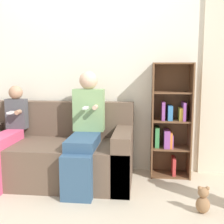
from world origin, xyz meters
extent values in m
plane|color=beige|center=(0.00, 0.00, 0.00)|extent=(14.00, 14.00, 0.00)
cube|color=silver|center=(0.00, 1.00, 1.27)|extent=(10.00, 0.06, 2.55)
cube|color=brown|center=(-0.35, 0.42, 0.23)|extent=(1.84, 0.71, 0.45)
cube|color=brown|center=(-0.35, 0.85, 0.44)|extent=(1.84, 0.15, 0.89)
cube|color=brown|center=(0.47, 0.42, 0.31)|extent=(0.19, 0.71, 0.62)
cube|color=#335170|center=(0.05, 0.00, 0.23)|extent=(0.31, 0.12, 0.45)
cube|color=#335170|center=(0.05, 0.33, 0.51)|extent=(0.31, 0.53, 0.11)
cube|color=#84AD70|center=(0.05, 0.67, 0.81)|extent=(0.36, 0.16, 0.49)
sphere|color=beige|center=(0.05, 0.67, 1.16)|extent=(0.21, 0.21, 0.21)
cylinder|color=beige|center=(0.15, 0.54, 0.86)|extent=(0.05, 0.10, 0.05)
cube|color=white|center=(0.05, 0.49, 0.86)|extent=(0.05, 0.12, 0.02)
cube|color=#DB4C75|center=(-0.86, 0.35, 0.51)|extent=(0.21, 0.58, 0.11)
cube|color=#4C4C51|center=(-0.86, 0.70, 0.75)|extent=(0.25, 0.11, 0.37)
sphere|color=tan|center=(-0.86, 0.70, 1.01)|extent=(0.17, 0.17, 0.17)
cylinder|color=tan|center=(-0.79, 0.59, 0.78)|extent=(0.05, 0.10, 0.05)
cube|color=white|center=(-0.86, 0.54, 0.78)|extent=(0.05, 0.12, 0.02)
cube|color=brown|center=(0.80, 0.80, 0.68)|extent=(0.02, 0.31, 1.36)
cube|color=brown|center=(1.24, 0.80, 0.68)|extent=(0.02, 0.31, 1.36)
cube|color=brown|center=(1.02, 0.95, 0.68)|extent=(0.46, 0.02, 1.36)
cube|color=brown|center=(1.02, 0.80, 0.01)|extent=(0.43, 0.28, 0.02)
cube|color=brown|center=(1.02, 0.80, 0.34)|extent=(0.43, 0.28, 0.02)
cube|color=brown|center=(1.02, 0.80, 0.68)|extent=(0.43, 0.28, 0.02)
cube|color=brown|center=(1.02, 0.80, 1.02)|extent=(0.43, 0.28, 0.02)
cube|color=brown|center=(1.02, 0.80, 1.35)|extent=(0.43, 0.28, 0.02)
cube|color=#429956|center=(0.86, 0.80, 0.48)|extent=(0.05, 0.15, 0.25)
cube|color=#934CA3|center=(1.02, 0.80, 0.43)|extent=(0.05, 0.18, 0.16)
cube|color=teal|center=(1.00, 0.80, 0.78)|extent=(0.05, 0.20, 0.17)
cube|color=#C63838|center=(1.07, 0.80, 0.12)|extent=(0.04, 0.20, 0.21)
cube|color=gold|center=(1.13, 0.80, 0.76)|extent=(0.04, 0.17, 0.15)
cube|color=#934CA3|center=(0.92, 0.80, 0.80)|extent=(0.04, 0.19, 0.22)
cube|color=orange|center=(1.01, 0.80, 0.45)|extent=(0.05, 0.19, 0.18)
cube|color=#934CA3|center=(1.16, 0.80, 0.80)|extent=(0.03, 0.22, 0.22)
cube|color=#934CA3|center=(0.97, 0.80, 0.46)|extent=(0.07, 0.22, 0.21)
ellipsoid|color=#936B47|center=(1.23, -0.12, 0.08)|extent=(0.13, 0.10, 0.16)
sphere|color=#936B47|center=(1.23, -0.12, 0.20)|extent=(0.10, 0.10, 0.10)
sphere|color=#936B47|center=(1.20, -0.12, 0.23)|extent=(0.04, 0.04, 0.04)
sphere|color=#936B47|center=(1.27, -0.12, 0.23)|extent=(0.04, 0.04, 0.04)
camera|label=1|loc=(0.69, -2.56, 1.27)|focal=45.00mm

